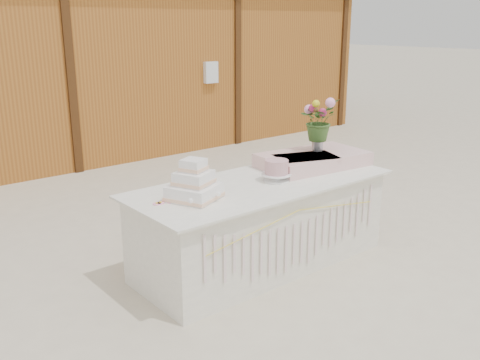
# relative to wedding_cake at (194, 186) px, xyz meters

# --- Properties ---
(ground) EXTENTS (80.00, 80.00, 0.00)m
(ground) POSITION_rel_wedding_cake_xyz_m (0.72, 0.01, -0.88)
(ground) COLOR beige
(ground) RESTS_ON ground
(barn) EXTENTS (12.60, 4.60, 3.30)m
(barn) POSITION_rel_wedding_cake_xyz_m (0.71, 6.00, 0.80)
(barn) COLOR #995C20
(barn) RESTS_ON ground
(cake_table) EXTENTS (2.40, 1.00, 0.77)m
(cake_table) POSITION_rel_wedding_cake_xyz_m (0.72, 0.01, -0.49)
(cake_table) COLOR white
(cake_table) RESTS_ON ground
(wedding_cake) EXTENTS (0.47, 0.47, 0.32)m
(wedding_cake) POSITION_rel_wedding_cake_xyz_m (0.00, 0.00, 0.00)
(wedding_cake) COLOR white
(wedding_cake) RESTS_ON cake_table
(pink_cake_stand) EXTENTS (0.26, 0.26, 0.19)m
(pink_cake_stand) POSITION_rel_wedding_cake_xyz_m (0.84, -0.04, -0.00)
(pink_cake_stand) COLOR white
(pink_cake_stand) RESTS_ON cake_table
(satin_runner) EXTENTS (1.09, 0.71, 0.13)m
(satin_runner) POSITION_rel_wedding_cake_xyz_m (1.46, 0.10, -0.05)
(satin_runner) COLOR beige
(satin_runner) RESTS_ON cake_table
(flower_vase) EXTENTS (0.11, 0.11, 0.15)m
(flower_vase) POSITION_rel_wedding_cake_xyz_m (1.57, 0.15, 0.09)
(flower_vase) COLOR #AEAEB3
(flower_vase) RESTS_ON satin_runner
(bouquet) EXTENTS (0.42, 0.38, 0.40)m
(bouquet) POSITION_rel_wedding_cake_xyz_m (1.57, 0.15, 0.37)
(bouquet) COLOR #3C6126
(bouquet) RESTS_ON flower_vase
(loose_flowers) EXTENTS (0.18, 0.33, 0.02)m
(loose_flowers) POSITION_rel_wedding_cake_xyz_m (-0.23, 0.14, -0.10)
(loose_flowers) COLOR #FF9BC0
(loose_flowers) RESTS_ON cake_table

